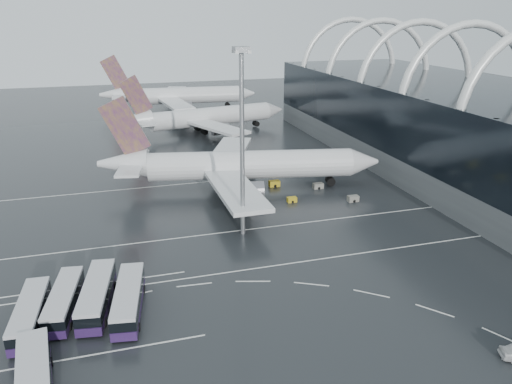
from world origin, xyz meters
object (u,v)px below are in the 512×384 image
object	(u,v)px
floodlight_mast	(242,122)
bus_row_near_b	(64,300)
airliner_gate_b	(203,118)
gse_cart_belly_e	(274,183)
bus_row_near_d	(129,299)
gse_cart_belly_c	(249,204)
bus_row_far_a	(34,382)
gse_cart_belly_d	(353,199)
gse_cart_belly_a	(292,200)
bus_row_near_a	(30,314)
bus_row_near_c	(97,295)
gse_cart_belly_b	(318,186)
airliner_main	(237,166)
airliner_gate_c	(176,96)

from	to	relation	value
floodlight_mast	bus_row_near_b	bearing A→B (deg)	-149.30
airliner_gate_b	gse_cart_belly_e	xyz separation A→B (m)	(5.14, -55.22, -4.18)
bus_row_near_d	gse_cart_belly_c	world-z (taller)	bus_row_near_d
bus_row_near_d	gse_cart_belly_c	xyz separation A→B (m)	(24.69, 30.59, -1.31)
bus_row_near_b	bus_row_far_a	world-z (taller)	bus_row_far_a
gse_cart_belly_d	gse_cart_belly_e	xyz separation A→B (m)	(-12.42, 13.39, 0.05)
floodlight_mast	gse_cart_belly_a	distance (m)	26.28
bus_row_near_b	gse_cart_belly_d	xyz separation A→B (m)	(53.79, 25.42, -1.14)
bus_row_near_a	floodlight_mast	bearing A→B (deg)	-55.86
bus_row_near_c	gse_cart_belly_b	size ratio (longest dim) A/B	6.48
bus_row_far_a	gse_cart_belly_e	distance (m)	69.21
airliner_main	bus_row_near_d	xyz separation A→B (m)	(-25.14, -41.97, -3.27)
airliner_gate_c	gse_cart_belly_d	distance (m)	112.01
airliner_main	gse_cart_belly_a	size ratio (longest dim) A/B	31.77
gse_cart_belly_b	bus_row_near_d	bearing A→B (deg)	-138.77
airliner_gate_b	bus_row_near_a	distance (m)	104.10
gse_cart_belly_c	bus_row_near_c	bearing A→B (deg)	-135.12
bus_row_near_b	gse_cart_belly_e	size ratio (longest dim) A/B	5.55
airliner_gate_b	gse_cart_belly_a	size ratio (longest dim) A/B	29.12
airliner_gate_c	floodlight_mast	size ratio (longest dim) A/B	1.90
bus_row_near_a	gse_cart_belly_b	size ratio (longest dim) A/B	5.96
airliner_gate_c	bus_row_near_d	bearing A→B (deg)	-95.22
bus_row_far_a	floodlight_mast	world-z (taller)	floodlight_mast
airliner_gate_c	bus_row_far_a	size ratio (longest dim) A/B	4.21
floodlight_mast	gse_cart_belly_c	xyz separation A→B (m)	(4.39, 11.61, -19.19)
airliner_gate_c	bus_row_near_d	world-z (taller)	airliner_gate_c
airliner_gate_c	bus_row_near_a	distance (m)	142.56
bus_row_near_a	bus_row_near_c	world-z (taller)	bus_row_near_c
airliner_main	airliner_gate_b	distance (m)	54.36
airliner_gate_c	bus_row_near_c	size ratio (longest dim) A/B	4.19
gse_cart_belly_d	gse_cart_belly_e	distance (m)	18.26
bus_row_near_d	bus_row_near_a	bearing A→B (deg)	97.48
bus_row_far_a	floodlight_mast	bearing A→B (deg)	-49.81
bus_row_near_a	gse_cart_belly_e	size ratio (longest dim) A/B	5.56
bus_row_far_a	bus_row_near_d	bearing A→B (deg)	-43.52
gse_cart_belly_b	airliner_main	bearing A→B (deg)	163.41
gse_cart_belly_e	bus_row_near_a	bearing A→B (deg)	-137.86
airliner_main	gse_cart_belly_e	xyz separation A→B (m)	(8.29, -0.95, -4.49)
bus_row_near_d	gse_cart_belly_a	bearing A→B (deg)	-39.28
airliner_gate_b	bus_row_near_b	xyz separation A→B (m)	(-36.23, -94.04, -3.09)
bus_row_near_a	gse_cart_belly_e	distance (m)	60.88
floodlight_mast	bus_row_near_a	bearing A→B (deg)	-149.57
bus_row_far_a	gse_cart_belly_e	xyz separation A→B (m)	(43.23, 54.03, -1.24)
airliner_gate_c	bus_row_near_b	world-z (taller)	airliner_gate_c
gse_cart_belly_a	gse_cart_belly_e	distance (m)	10.23
gse_cart_belly_b	gse_cart_belly_e	size ratio (longest dim) A/B	0.93
bus_row_far_a	gse_cart_belly_e	world-z (taller)	bus_row_far_a
bus_row_near_a	gse_cart_belly_b	bearing A→B (deg)	-51.97
bus_row_near_d	gse_cart_belly_b	bearing A→B (deg)	-40.43
gse_cart_belly_a	gse_cart_belly_d	distance (m)	12.50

